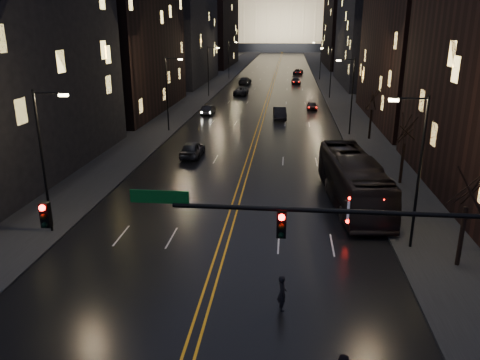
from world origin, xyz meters
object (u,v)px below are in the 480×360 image
(oncoming_car_a, at_px, (192,149))
(pedestrian_a, at_px, (282,293))
(traffic_signal, at_px, (348,240))
(oncoming_car_b, at_px, (208,110))
(bus, at_px, (353,180))
(receding_car_a, at_px, (280,113))

(oncoming_car_a, distance_m, pedestrian_a, 27.31)
(traffic_signal, height_order, oncoming_car_b, traffic_signal)
(traffic_signal, bearing_deg, pedestrian_a, 127.17)
(bus, bearing_deg, traffic_signal, -103.79)
(pedestrian_a, bearing_deg, bus, -34.49)
(oncoming_car_a, height_order, pedestrian_a, pedestrian_a)
(bus, relative_size, receding_car_a, 2.59)
(traffic_signal, height_order, oncoming_car_a, traffic_signal)
(traffic_signal, bearing_deg, receding_car_a, 93.93)
(receding_car_a, bearing_deg, bus, -83.77)
(bus, relative_size, oncoming_car_b, 3.00)
(traffic_signal, height_order, pedestrian_a, traffic_signal)
(receding_car_a, bearing_deg, pedestrian_a, -92.86)
(traffic_signal, distance_m, receding_car_a, 49.87)
(bus, xyz_separation_m, pedestrian_a, (-4.87, -14.14, -0.92))
(bus, relative_size, pedestrian_a, 7.39)
(oncoming_car_b, bearing_deg, bus, 117.65)
(oncoming_car_a, bearing_deg, traffic_signal, 113.82)
(traffic_signal, distance_m, oncoming_car_a, 31.27)
(oncoming_car_a, relative_size, pedestrian_a, 2.71)
(traffic_signal, xyz_separation_m, bus, (2.57, 17.17, -3.31))
(bus, bearing_deg, pedestrian_a, -114.29)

